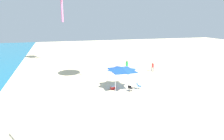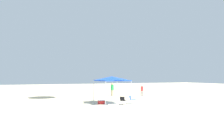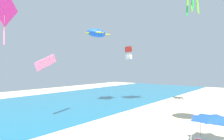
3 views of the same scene
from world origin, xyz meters
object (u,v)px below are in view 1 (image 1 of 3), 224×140
object	(u,v)px
canopy_tent	(122,69)
cooler_box	(113,88)
folding_chair_near_cooler	(130,88)
person_beachcomber	(153,66)
person_kite_handler	(127,65)
folding_chair_right_of_tent	(139,85)

from	to	relation	value
canopy_tent	cooler_box	size ratio (longest dim) A/B	5.04
cooler_box	folding_chair_near_cooler	bearing A→B (deg)	-126.47
person_beachcomber	person_kite_handler	bearing A→B (deg)	31.84
folding_chair_right_of_tent	person_beachcomber	xyz separation A→B (m)	(7.57, -5.79, 0.46)
cooler_box	person_beachcomber	world-z (taller)	person_beachcomber
folding_chair_near_cooler	folding_chair_right_of_tent	distance (m)	1.42
folding_chair_right_of_tent	person_kite_handler	xyz separation A→B (m)	(9.19, -1.78, 0.62)
person_kite_handler	person_beachcomber	bearing A→B (deg)	51.18
canopy_tent	person_beachcomber	bearing A→B (deg)	-48.58
folding_chair_near_cooler	person_beachcomber	distance (m)	10.80
folding_chair_near_cooler	person_beachcomber	size ratio (longest dim) A/B	0.52
folding_chair_right_of_tent	person_beachcomber	world-z (taller)	person_beachcomber
cooler_box	canopy_tent	bearing A→B (deg)	-93.80
canopy_tent	cooler_box	xyz separation A→B (m)	(0.08, 1.13, -2.37)
folding_chair_near_cooler	folding_chair_right_of_tent	xyz separation A→B (m)	(0.55, -1.31, 0.00)
folding_chair_right_of_tent	person_kite_handler	distance (m)	9.38
canopy_tent	person_kite_handler	bearing A→B (deg)	-23.98
folding_chair_right_of_tent	person_kite_handler	bearing A→B (deg)	33.20
folding_chair_right_of_tent	person_kite_handler	world-z (taller)	person_kite_handler
canopy_tent	folding_chair_near_cooler	world-z (taller)	canopy_tent
person_kite_handler	cooler_box	bearing A→B (deg)	-47.04
canopy_tent	folding_chair_right_of_tent	distance (m)	2.98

